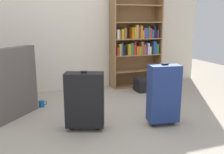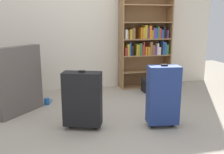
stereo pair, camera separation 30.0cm
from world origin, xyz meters
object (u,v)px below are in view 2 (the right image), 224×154
Objects in this scene: bookshelf at (145,40)px; armchair at (7,88)px; mug at (47,101)px; suitcase_navy_blue at (163,95)px; storage_box at (155,85)px; suitcase_black at (82,99)px.

bookshelf is 1.78× the size of armchair.
suitcase_navy_blue is (1.32, -1.14, 0.34)m from mug.
armchair is 2.45× the size of storage_box.
mug is at bearing 139.07° from suitcase_navy_blue.
suitcase_black is (-0.91, 0.17, -0.03)m from suitcase_navy_blue.
bookshelf is 2.07m from mug.
suitcase_navy_blue is 0.93m from suitcase_black.
bookshelf is 0.85m from storage_box.
suitcase_black is at bearing -42.69° from armchair.
mug is 1.09m from suitcase_black.
storage_box reaches higher than mug.
bookshelf reaches higher than mug.
mug is (0.52, 0.12, -0.27)m from armchair.
bookshelf is 2.48m from armchair.
suitcase_navy_blue is at bearing -109.92° from storage_box.
bookshelf is at bearing 49.72° from suitcase_black.
storage_box is 0.54× the size of suitcase_navy_blue.
mug is at bearing 12.60° from armchair.
suitcase_navy_blue is at bearing -104.49° from bookshelf.
storage_box is at bearing 40.71° from suitcase_black.
suitcase_black is at bearing -67.18° from mug.
suitcase_navy_blue is at bearing -10.83° from suitcase_black.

